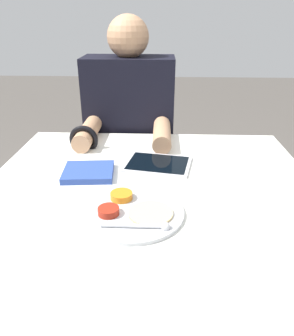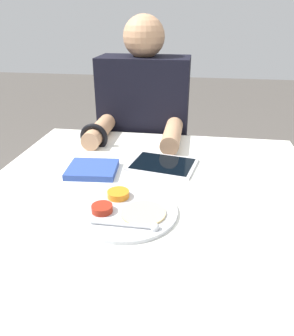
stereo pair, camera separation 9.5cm
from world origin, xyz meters
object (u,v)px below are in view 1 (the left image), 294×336
at_px(tablet_device, 158,164).
at_px(person_diner, 131,157).
at_px(thali_tray, 132,211).
at_px(red_notebook, 89,172).

height_order(tablet_device, person_diner, person_diner).
bearing_deg(tablet_device, thali_tray, -101.41).
xyz_separation_m(red_notebook, person_diner, (0.08, 0.52, -0.17)).
distance_m(red_notebook, person_diner, 0.55).
xyz_separation_m(thali_tray, tablet_device, (0.06, 0.30, -0.00)).
bearing_deg(tablet_device, red_notebook, -159.06).
bearing_deg(person_diner, red_notebook, -99.23).
xyz_separation_m(red_notebook, tablet_device, (0.22, 0.08, -0.00)).
distance_m(thali_tray, person_diner, 0.76).
bearing_deg(red_notebook, person_diner, 80.77).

